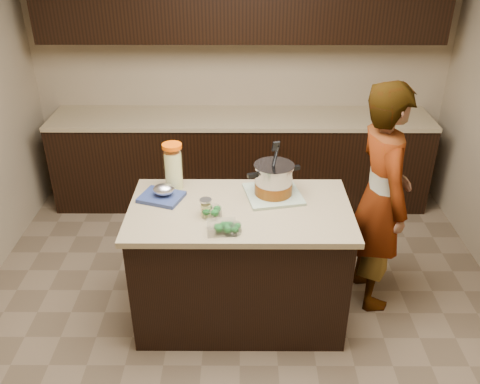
# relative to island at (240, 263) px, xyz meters

# --- Properties ---
(ground_plane) EXTENTS (4.00, 4.00, 0.00)m
(ground_plane) POSITION_rel_island_xyz_m (0.00, 0.00, -0.45)
(ground_plane) COLOR brown
(ground_plane) RESTS_ON ground
(room_shell) EXTENTS (4.04, 4.04, 2.72)m
(room_shell) POSITION_rel_island_xyz_m (0.00, 0.00, 1.26)
(room_shell) COLOR tan
(room_shell) RESTS_ON ground
(back_cabinets) EXTENTS (3.60, 0.63, 2.33)m
(back_cabinets) POSITION_rel_island_xyz_m (0.00, 1.74, 0.49)
(back_cabinets) COLOR black
(back_cabinets) RESTS_ON ground
(island) EXTENTS (1.46, 0.81, 0.90)m
(island) POSITION_rel_island_xyz_m (0.00, 0.00, 0.00)
(island) COLOR black
(island) RESTS_ON ground
(dish_towel) EXTENTS (0.42, 0.42, 0.02)m
(dish_towel) POSITION_rel_island_xyz_m (0.23, 0.17, 0.46)
(dish_towel) COLOR #5A8157
(dish_towel) RESTS_ON island
(stock_pot) EXTENTS (0.36, 0.35, 0.38)m
(stock_pot) POSITION_rel_island_xyz_m (0.23, 0.17, 0.56)
(stock_pot) COLOR #B7B7BC
(stock_pot) RESTS_ON dish_towel
(lemonade_pitcher) EXTENTS (0.15, 0.15, 0.33)m
(lemonade_pitcher) POSITION_rel_island_xyz_m (-0.46, 0.28, 0.60)
(lemonade_pitcher) COLOR #EFEF92
(lemonade_pitcher) RESTS_ON island
(mason_jar) EXTENTS (0.09, 0.09, 0.13)m
(mason_jar) POSITION_rel_island_xyz_m (-0.22, -0.09, 0.50)
(mason_jar) COLOR #EFEF92
(mason_jar) RESTS_ON island
(broccoli_tub_left) EXTENTS (0.16, 0.16, 0.06)m
(broccoli_tub_left) POSITION_rel_island_xyz_m (-0.18, -0.10, 0.48)
(broccoli_tub_left) COLOR silver
(broccoli_tub_left) RESTS_ON island
(broccoli_tub_right) EXTENTS (0.13, 0.13, 0.05)m
(broccoli_tub_right) POSITION_rel_island_xyz_m (-0.04, -0.28, 0.47)
(broccoli_tub_right) COLOR silver
(broccoli_tub_right) RESTS_ON island
(broccoli_tub_rect) EXTENTS (0.19, 0.15, 0.06)m
(broccoli_tub_rect) POSITION_rel_island_xyz_m (-0.11, -0.28, 0.48)
(broccoli_tub_rect) COLOR silver
(broccoli_tub_rect) RESTS_ON island
(blue_tray) EXTENTS (0.33, 0.30, 0.10)m
(blue_tray) POSITION_rel_island_xyz_m (-0.52, 0.12, 0.48)
(blue_tray) COLOR navy
(blue_tray) RESTS_ON island
(person) EXTENTS (0.48, 0.66, 1.69)m
(person) POSITION_rel_island_xyz_m (0.98, 0.23, 0.39)
(person) COLOR gray
(person) RESTS_ON ground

